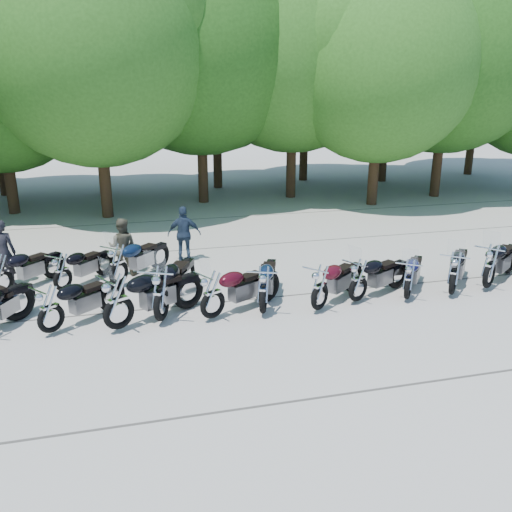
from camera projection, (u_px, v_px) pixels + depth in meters
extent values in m
plane|color=gray|center=(273.00, 324.00, 11.84)|extent=(90.00, 90.00, 0.00)
cylinder|color=#3A2614|center=(9.00, 172.00, 21.50)|extent=(0.44, 0.44, 3.31)
cylinder|color=#3A2614|center=(104.00, 167.00, 20.79)|extent=(0.44, 0.44, 3.93)
sphere|color=#357721|center=(94.00, 46.00, 19.47)|extent=(8.70, 8.70, 8.70)
cylinder|color=#3A2614|center=(202.00, 155.00, 23.43)|extent=(0.44, 0.44, 4.13)
sphere|color=#286319|center=(199.00, 42.00, 22.04)|extent=(9.13, 9.13, 9.13)
cylinder|color=#3A2614|center=(291.00, 152.00, 24.49)|extent=(0.44, 0.44, 4.09)
sphere|color=#357721|center=(293.00, 45.00, 23.12)|extent=(9.04, 9.04, 9.04)
cylinder|color=#3A2614|center=(374.00, 163.00, 23.05)|extent=(0.44, 0.44, 3.62)
sphere|color=#357721|center=(381.00, 63.00, 21.83)|extent=(8.00, 8.00, 8.00)
cylinder|color=#3A2614|center=(438.00, 153.00, 24.74)|extent=(0.44, 0.44, 3.98)
sphere|color=#286319|center=(449.00, 50.00, 23.40)|extent=(8.79, 8.79, 8.79)
cylinder|color=#3A2614|center=(1.00, 157.00, 25.04)|extent=(0.44, 0.44, 3.52)
cylinder|color=#3A2614|center=(102.00, 157.00, 25.62)|extent=(0.44, 0.44, 3.42)
sphere|color=#286319|center=(95.00, 72.00, 24.46)|extent=(7.56, 7.56, 7.56)
cylinder|color=#3A2614|center=(217.00, 152.00, 26.93)|extent=(0.44, 0.44, 3.56)
sphere|color=#286319|center=(216.00, 68.00, 25.73)|extent=(7.88, 7.88, 7.88)
cylinder|color=#3A2614|center=(304.00, 145.00, 28.98)|extent=(0.44, 0.44, 3.76)
sphere|color=#286319|center=(306.00, 63.00, 27.71)|extent=(8.31, 8.31, 8.31)
cylinder|color=#3A2614|center=(384.00, 147.00, 28.65)|extent=(0.44, 0.44, 3.63)
sphere|color=#357721|center=(389.00, 67.00, 27.43)|extent=(8.02, 8.02, 8.02)
cylinder|color=#3A2614|center=(472.00, 136.00, 30.78)|extent=(0.44, 0.44, 4.37)
sphere|color=#286319|center=(483.00, 45.00, 29.31)|extent=(9.67, 9.67, 9.67)
imported|color=black|center=(3.00, 253.00, 13.84)|extent=(0.69, 0.49, 1.77)
imported|color=brown|center=(122.00, 247.00, 14.70)|extent=(0.90, 0.78, 1.58)
imported|color=#223147|center=(184.00, 234.00, 15.80)|extent=(1.02, 0.56, 1.65)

